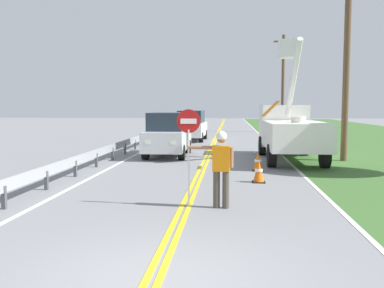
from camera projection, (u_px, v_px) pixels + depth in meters
name	position (u px, v px, depth m)	size (l,w,h in m)	color
ground_plane	(152.00, 281.00, 5.81)	(160.00, 160.00, 0.00)	gray
centerline_yellow_left	(211.00, 146.00, 25.66)	(0.11, 110.00, 0.01)	yellow
centerline_yellow_right	(214.00, 146.00, 25.64)	(0.11, 110.00, 0.01)	yellow
edge_line_right	(272.00, 146.00, 25.33)	(0.12, 110.00, 0.01)	silver
edge_line_left	(154.00, 145.00, 25.97)	(0.12, 110.00, 0.01)	silver
flagger_worker	(221.00, 164.00, 9.88)	(1.09, 0.27, 1.83)	#474238
stop_sign_paddle	(189.00, 136.00, 9.95)	(0.56, 0.04, 2.33)	silver
utility_bucket_truck	(289.00, 128.00, 18.97)	(2.67, 6.83, 5.40)	white
oncoming_suv_nearest	(168.00, 134.00, 20.29)	(1.93, 4.61, 2.10)	silver
oncoming_suv_second	(191.00, 125.00, 29.51)	(2.03, 4.66, 2.10)	silver
utility_pole_near	(347.00, 53.00, 18.18)	(1.80, 0.28, 8.98)	brown
utility_pole_mid	(283.00, 82.00, 38.82)	(1.80, 0.28, 8.91)	brown
traffic_cone_lead	(259.00, 172.00, 13.29)	(0.40, 0.40, 0.70)	orange
traffic_cone_mid	(258.00, 162.00, 15.67)	(0.40, 0.40, 0.70)	orange
guardrail_left_shoulder	(130.00, 142.00, 22.28)	(0.10, 32.00, 0.71)	#9EA0A3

